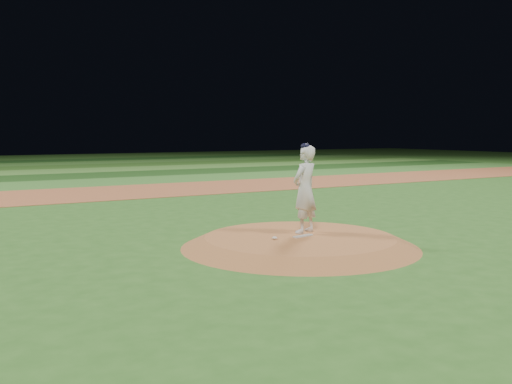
{
  "coord_description": "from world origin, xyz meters",
  "views": [
    {
      "loc": [
        -7.47,
        -10.7,
        2.65
      ],
      "look_at": [
        0.0,
        2.0,
        1.1
      ],
      "focal_mm": 40.0,
      "sensor_mm": 36.0,
      "label": 1
    }
  ],
  "objects_px": {
    "rosin_bag": "(275,238)",
    "pitcher_on_mound": "(305,189)",
    "pitching_rubber": "(303,236)",
    "pitchers_mound": "(300,242)"
  },
  "relations": [
    {
      "from": "rosin_bag",
      "to": "pitcher_on_mound",
      "type": "relative_size",
      "value": 0.06
    },
    {
      "from": "pitching_rubber",
      "to": "pitcher_on_mound",
      "type": "relative_size",
      "value": 0.26
    },
    {
      "from": "pitching_rubber",
      "to": "rosin_bag",
      "type": "bearing_deg",
      "value": 165.64
    },
    {
      "from": "pitchers_mound",
      "to": "rosin_bag",
      "type": "xyz_separation_m",
      "value": [
        -0.71,
        -0.04,
        0.16
      ]
    },
    {
      "from": "pitching_rubber",
      "to": "pitcher_on_mound",
      "type": "distance_m",
      "value": 1.17
    },
    {
      "from": "pitcher_on_mound",
      "to": "rosin_bag",
      "type": "bearing_deg",
      "value": -160.83
    },
    {
      "from": "pitchers_mound",
      "to": "pitching_rubber",
      "type": "xyz_separation_m",
      "value": [
        0.05,
        -0.07,
        0.14
      ]
    },
    {
      "from": "pitching_rubber",
      "to": "rosin_bag",
      "type": "xyz_separation_m",
      "value": [
        -0.75,
        0.03,
        0.02
      ]
    },
    {
      "from": "pitchers_mound",
      "to": "rosin_bag",
      "type": "distance_m",
      "value": 0.73
    },
    {
      "from": "pitcher_on_mound",
      "to": "pitching_rubber",
      "type": "bearing_deg",
      "value": -129.23
    }
  ]
}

